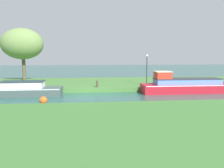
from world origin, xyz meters
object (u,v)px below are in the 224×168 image
Objects in this scene: willow_tree_left at (22,44)px; lamp_post at (147,66)px; red_narrowboat at (187,86)px; slate_barge at (27,89)px; channel_buoy at (43,100)px; mooring_post_near at (97,84)px.

willow_tree_left is 1.98× the size of lamp_post.
lamp_post reaches higher than red_narrowboat.
channel_buoy is at bearing -60.03° from slate_barge.
willow_tree_left reaches higher than mooring_post_near.
lamp_post reaches higher than channel_buoy.
red_narrowboat is 2.84× the size of lamp_post.
channel_buoy is (-12.37, -3.70, -0.37)m from red_narrowboat.
red_narrowboat is at bearing -24.40° from willow_tree_left.
channel_buoy is at bearing -67.98° from willow_tree_left.
lamp_post is at bearing 138.20° from red_narrowboat.
lamp_post is 11.48m from channel_buoy.
slate_barge is 0.90× the size of willow_tree_left.
willow_tree_left reaches higher than red_narrowboat.
willow_tree_left is 11.37m from mooring_post_near.
mooring_post_near is 1.15× the size of channel_buoy.
red_narrowboat is at bearing -41.80° from lamp_post.
lamp_post reaches higher than slate_barge.
slate_barge is at bearing -72.17° from willow_tree_left.
slate_barge is at bearing 180.00° from red_narrowboat.
willow_tree_left is 11.18× the size of channel_buoy.
slate_barge reaches higher than channel_buoy.
lamp_post is 5.61m from mooring_post_near.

